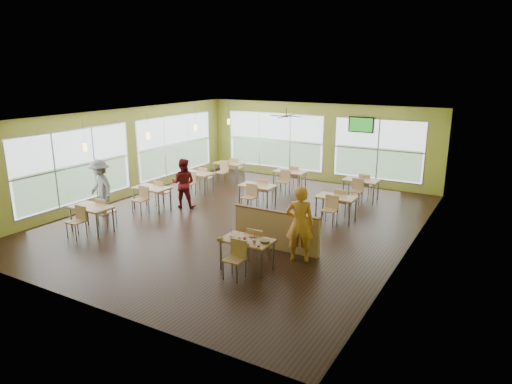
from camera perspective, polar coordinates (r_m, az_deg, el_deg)
room at (r=13.76m, az=-1.84°, el=2.81°), size 12.00×12.04×3.20m
window_bays at (r=17.73m, az=-3.90°, el=5.18°), size 9.24×10.24×2.38m
main_table at (r=10.58m, az=-1.13°, el=-6.53°), size 1.22×1.52×0.87m
half_wall_divider at (r=11.81m, az=2.52°, el=-4.75°), size 2.40×0.14×1.04m
dining_tables at (r=15.93m, az=-1.79°, el=0.96°), size 6.92×8.72×0.87m
pendant_lights at (r=16.01m, az=-10.44°, el=7.43°), size 0.11×7.31×0.86m
ceiling_fan at (r=16.14m, az=3.80°, el=9.47°), size 1.25×1.25×0.29m
tv_backwall at (r=18.22m, az=13.01°, el=8.20°), size 1.00×0.07×0.60m
man_plaid at (r=11.02m, az=5.49°, el=-3.98°), size 0.80×0.66×1.88m
patron_maroon at (r=15.46m, az=-9.07°, el=1.11°), size 0.98×0.88×1.67m
patron_grey at (r=15.24m, az=-18.85°, el=0.52°), size 1.31×0.98×1.81m
cup_blue at (r=10.48m, az=-3.05°, el=-5.68°), size 0.09×0.09×0.32m
cup_yellow at (r=10.41m, az=-2.13°, el=-5.83°), size 0.09×0.09×0.32m
cup_red_near at (r=10.42m, az=-1.40°, el=-5.79°), size 0.09×0.09×0.33m
cup_red_far at (r=10.26m, az=-0.20°, el=-6.18°), size 0.08×0.08×0.30m
food_basket at (r=10.34m, az=1.14°, el=-6.19°), size 0.23×0.23×0.05m
ketchup_cup at (r=10.11m, az=0.33°, el=-6.79°), size 0.06×0.06×0.03m
wrapper_left at (r=10.58m, az=-4.54°, el=-5.77°), size 0.21×0.19×0.04m
wrapper_mid at (r=10.65m, az=-0.40°, el=-5.56°), size 0.23×0.22×0.05m
wrapper_right at (r=10.21m, az=-1.14°, el=-6.55°), size 0.17×0.16×0.03m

